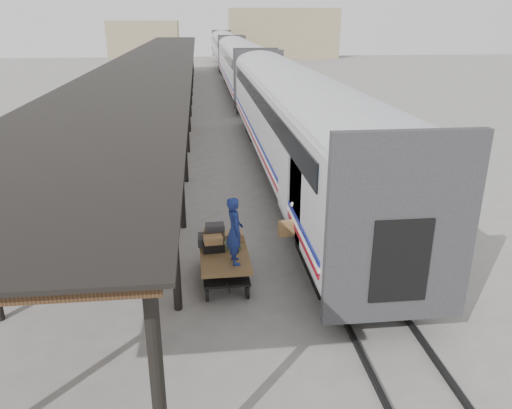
{
  "coord_description": "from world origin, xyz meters",
  "views": [
    {
      "loc": [
        -0.64,
        -12.51,
        6.59
      ],
      "look_at": [
        0.8,
        0.4,
        1.7
      ],
      "focal_mm": 35.0,
      "sensor_mm": 36.0,
      "label": 1
    }
  ],
  "objects_px": {
    "baggage_cart": "(224,259)",
    "pedestrian": "(156,131)",
    "porter": "(235,231)",
    "luggage_tug": "(167,120)"
  },
  "relations": [
    {
      "from": "baggage_cart",
      "to": "pedestrian",
      "type": "xyz_separation_m",
      "value": [
        -2.91,
        15.28,
        0.18
      ]
    },
    {
      "from": "baggage_cart",
      "to": "pedestrian",
      "type": "relative_size",
      "value": 1.47
    },
    {
      "from": "porter",
      "to": "pedestrian",
      "type": "relative_size",
      "value": 1.04
    },
    {
      "from": "baggage_cart",
      "to": "porter",
      "type": "bearing_deg",
      "value": -70.15
    },
    {
      "from": "porter",
      "to": "pedestrian",
      "type": "distance_m",
      "value": 16.26
    },
    {
      "from": "baggage_cart",
      "to": "porter",
      "type": "relative_size",
      "value": 1.41
    },
    {
      "from": "porter",
      "to": "luggage_tug",
      "type": "bearing_deg",
      "value": -0.29
    },
    {
      "from": "porter",
      "to": "baggage_cart",
      "type": "bearing_deg",
      "value": 12.69
    },
    {
      "from": "baggage_cart",
      "to": "pedestrian",
      "type": "distance_m",
      "value": 15.55
    },
    {
      "from": "luggage_tug",
      "to": "porter",
      "type": "xyz_separation_m",
      "value": [
        2.81,
        -19.83,
        1.06
      ]
    }
  ]
}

